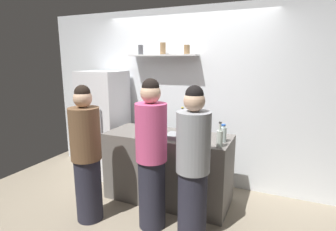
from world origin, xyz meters
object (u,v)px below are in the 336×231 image
object	(u,v)px
baking_pan	(180,137)
wine_bottle_pale_glass	(220,138)
refrigerator	(104,124)
utensil_holder	(204,129)
person_brown_jacket	(87,156)
water_bottle_plastic	(223,134)
wine_bottle_dark_glass	(182,121)
person_grey_hoodie	(193,168)
person_pink_top	(151,157)

from	to	relation	value
baking_pan	wine_bottle_pale_glass	size ratio (longest dim) A/B	1.19
refrigerator	utensil_holder	distance (m)	1.69
utensil_holder	person_brown_jacket	distance (m)	1.51
utensil_holder	water_bottle_plastic	distance (m)	0.42
refrigerator	wine_bottle_dark_glass	bearing A→B (deg)	-3.62
person_grey_hoodie	person_brown_jacket	distance (m)	1.23
wine_bottle_pale_glass	person_brown_jacket	bearing A→B (deg)	-157.95
refrigerator	person_pink_top	size ratio (longest dim) A/B	1.01
utensil_holder	person_pink_top	xyz separation A→B (m)	(-0.34, -0.86, -0.14)
wine_bottle_dark_glass	wine_bottle_pale_glass	distance (m)	0.79
baking_pan	utensil_holder	xyz separation A→B (m)	(0.21, 0.36, 0.03)
person_pink_top	person_brown_jacket	bearing A→B (deg)	53.35
refrigerator	person_pink_top	bearing A→B (deg)	-35.44
refrigerator	baking_pan	world-z (taller)	refrigerator
utensil_holder	wine_bottle_pale_glass	size ratio (longest dim) A/B	0.78
utensil_holder	person_brown_jacket	world-z (taller)	person_brown_jacket
wine_bottle_dark_glass	water_bottle_plastic	distance (m)	0.68
wine_bottle_dark_glass	wine_bottle_pale_glass	bearing A→B (deg)	-37.85
utensil_holder	baking_pan	bearing A→B (deg)	-119.94
water_bottle_plastic	person_grey_hoodie	size ratio (longest dim) A/B	0.13
water_bottle_plastic	person_grey_hoodie	distance (m)	0.67
water_bottle_plastic	utensil_holder	bearing A→B (deg)	137.79
baking_pan	wine_bottle_dark_glass	world-z (taller)	wine_bottle_dark_glass
person_brown_jacket	baking_pan	bearing A→B (deg)	-143.03
baking_pan	wine_bottle_pale_glass	xyz separation A→B (m)	(0.52, -0.12, 0.08)
utensil_holder	wine_bottle_pale_glass	bearing A→B (deg)	-56.78
baking_pan	person_grey_hoodie	size ratio (longest dim) A/B	0.21
person_brown_jacket	wine_bottle_pale_glass	bearing A→B (deg)	-158.96
wine_bottle_pale_glass	person_brown_jacket	distance (m)	1.52
wine_bottle_pale_glass	person_grey_hoodie	world-z (taller)	person_grey_hoodie
person_pink_top	water_bottle_plastic	bearing A→B (deg)	-98.24
person_brown_jacket	person_grey_hoodie	bearing A→B (deg)	-174.67
refrigerator	person_brown_jacket	world-z (taller)	refrigerator
person_brown_jacket	person_pink_top	world-z (taller)	person_pink_top
baking_pan	wine_bottle_pale_glass	distance (m)	0.54
utensil_holder	wine_bottle_dark_glass	bearing A→B (deg)	178.67
wine_bottle_dark_glass	person_grey_hoodie	size ratio (longest dim) A/B	0.20
person_pink_top	utensil_holder	bearing A→B (deg)	-71.66
person_brown_jacket	person_pink_top	size ratio (longest dim) A/B	0.95
wine_bottle_pale_glass	person_pink_top	distance (m)	0.78
refrigerator	wine_bottle_dark_glass	world-z (taller)	refrigerator
person_brown_jacket	refrigerator	bearing A→B (deg)	-63.06
water_bottle_plastic	person_brown_jacket	bearing A→B (deg)	-151.31
utensil_holder	person_pink_top	distance (m)	0.93
wine_bottle_dark_glass	wine_bottle_pale_glass	size ratio (longest dim) A/B	1.14
water_bottle_plastic	person_grey_hoodie	xyz separation A→B (m)	(-0.16, -0.62, -0.20)
baking_pan	wine_bottle_dark_glass	bearing A→B (deg)	105.98
wine_bottle_pale_glass	person_grey_hoodie	size ratio (longest dim) A/B	0.18
refrigerator	water_bottle_plastic	xyz separation A→B (m)	(1.99, -0.37, 0.16)
wine_bottle_dark_glass	person_pink_top	world-z (taller)	person_pink_top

